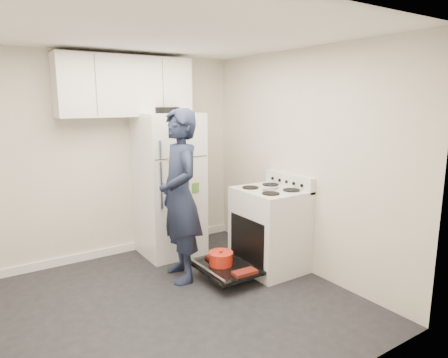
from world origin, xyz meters
TOP-DOWN VIEW (x-y plane):
  - room at (-0.03, 0.03)m, footprint 3.21×3.21m
  - electric_range at (1.26, 0.15)m, footprint 0.66×0.76m
  - open_oven_door at (0.67, 0.18)m, footprint 0.55×0.70m
  - refrigerator at (0.54, 1.25)m, footprint 0.72×0.74m
  - upper_cabinets at (0.10, 1.43)m, footprint 1.60×0.33m
  - person at (0.30, 0.49)m, footprint 0.55×0.74m

SIDE VIEW (x-z plane):
  - open_oven_door at x=0.67m, z-range 0.07..0.29m
  - electric_range at x=1.26m, z-range -0.08..1.02m
  - refrigerator at x=0.54m, z-range -0.03..1.83m
  - person at x=0.30m, z-range 0.00..1.86m
  - room at x=-0.03m, z-range -0.05..2.46m
  - upper_cabinets at x=0.10m, z-range 1.75..2.45m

